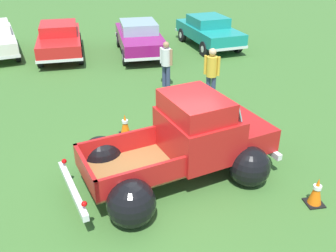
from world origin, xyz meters
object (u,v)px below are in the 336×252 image
vintage_pickup_truck (188,146)px  show_car_1 (60,39)px  lane_cone_0 (316,192)px  lane_cone_1 (125,125)px  spectator_0 (212,72)px  spectator_1 (166,62)px  show_car_2 (139,37)px  show_car_3 (209,30)px

vintage_pickup_truck → show_car_1: vintage_pickup_truck is taller
lane_cone_0 → lane_cone_1: size_ratio=1.00×
spectator_0 → spectator_1: size_ratio=1.08×
show_car_2 → spectator_0: size_ratio=2.56×
lane_cone_0 → lane_cone_1: (-3.62, 3.62, 0.00)m
show_car_2 → spectator_0: (1.72, -5.79, 0.24)m
show_car_1 → show_car_3: size_ratio=1.01×
spectator_1 → show_car_1: bearing=-92.7°
spectator_1 → lane_cone_0: size_ratio=2.62×
show_car_2 → lane_cone_1: bearing=-10.6°
show_car_3 → lane_cone_1: (-4.63, -8.28, -0.47)m
show_car_1 → lane_cone_0: size_ratio=7.19×
show_car_2 → lane_cone_1: 7.76m
spectator_0 → lane_cone_1: bearing=153.0°
show_car_3 → spectator_0: bearing=-24.5°
lane_cone_1 → lane_cone_0: bearing=-45.0°
lane_cone_1 → spectator_0: bearing=32.3°
show_car_1 → spectator_0: 8.04m
vintage_pickup_truck → show_car_2: bearing=73.5°
show_car_2 → lane_cone_0: bearing=10.5°
show_car_3 → spectator_1: bearing=-40.4°
show_car_3 → lane_cone_0: (-1.01, -11.90, -0.47)m
show_car_3 → spectator_0: spectator_0 is taller
show_car_3 → lane_cone_1: show_car_3 is taller
vintage_pickup_truck → show_car_2: (-0.05, 9.76, 0.03)m
vintage_pickup_truck → spectator_0: size_ratio=2.79×
spectator_1 → lane_cone_0: 7.29m
vintage_pickup_truck → lane_cone_1: size_ratio=7.90×
vintage_pickup_truck → spectator_0: 4.31m
show_car_1 → show_car_2: (3.52, -0.30, 0.00)m
spectator_1 → show_car_2: bearing=-127.4°
show_car_2 → lane_cone_0: 11.53m
show_car_1 → lane_cone_0: bearing=23.8°
spectator_1 → lane_cone_1: (-1.72, -3.38, -0.63)m
show_car_2 → lane_cone_0: size_ratio=7.27×
spectator_0 → lane_cone_1: (-2.93, -1.85, -0.71)m
show_car_2 → show_car_3: 3.48m
show_car_3 → spectator_0: (-1.70, -6.42, 0.24)m
show_car_1 → lane_cone_1: size_ratio=7.19×
show_car_2 → lane_cone_1: (-1.22, -7.65, -0.47)m
vintage_pickup_truck → lane_cone_0: bearing=-49.5°
vintage_pickup_truck → show_car_3: (3.37, 10.39, 0.02)m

